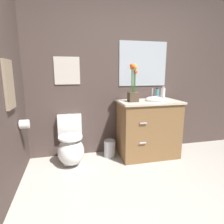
{
  "coord_description": "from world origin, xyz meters",
  "views": [
    {
      "loc": [
        -0.88,
        -1.14,
        1.31
      ],
      "look_at": [
        -0.26,
        1.45,
        0.75
      ],
      "focal_mm": 30.16,
      "sensor_mm": 36.0,
      "label": 1
    }
  ],
  "objects_px": {
    "toilet": "(71,147)",
    "hanging_towel": "(9,85)",
    "toilet_paper_roll": "(24,124)",
    "lotion_bottle": "(163,94)",
    "trash_bin": "(110,148)",
    "vanity_cabinet": "(148,128)",
    "flower_vase": "(133,88)",
    "soap_bottle": "(157,94)",
    "wall_mirror": "(143,64)",
    "wall_poster": "(67,71)"
  },
  "relations": [
    {
      "from": "lotion_bottle",
      "to": "hanging_towel",
      "type": "xyz_separation_m",
      "value": [
        -1.99,
        -0.35,
        0.2
      ]
    },
    {
      "from": "vanity_cabinet",
      "to": "lotion_bottle",
      "type": "bearing_deg",
      "value": -26.42
    },
    {
      "from": "toilet",
      "to": "soap_bottle",
      "type": "bearing_deg",
      "value": 2.21
    },
    {
      "from": "soap_bottle",
      "to": "toilet",
      "type": "bearing_deg",
      "value": -177.79
    },
    {
      "from": "hanging_towel",
      "to": "wall_poster",
      "type": "bearing_deg",
      "value": 50.08
    },
    {
      "from": "toilet",
      "to": "flower_vase",
      "type": "height_order",
      "value": "flower_vase"
    },
    {
      "from": "trash_bin",
      "to": "toilet_paper_roll",
      "type": "height_order",
      "value": "toilet_paper_roll"
    },
    {
      "from": "hanging_towel",
      "to": "flower_vase",
      "type": "bearing_deg",
      "value": 15.06
    },
    {
      "from": "flower_vase",
      "to": "wall_poster",
      "type": "xyz_separation_m",
      "value": [
        -0.93,
        0.31,
        0.24
      ]
    },
    {
      "from": "trash_bin",
      "to": "hanging_towel",
      "type": "height_order",
      "value": "hanging_towel"
    },
    {
      "from": "trash_bin",
      "to": "wall_mirror",
      "type": "height_order",
      "value": "wall_mirror"
    },
    {
      "from": "trash_bin",
      "to": "toilet",
      "type": "bearing_deg",
      "value": -174.03
    },
    {
      "from": "flower_vase",
      "to": "lotion_bottle",
      "type": "distance_m",
      "value": 0.46
    },
    {
      "from": "trash_bin",
      "to": "hanging_towel",
      "type": "bearing_deg",
      "value": -156.62
    },
    {
      "from": "vanity_cabinet",
      "to": "flower_vase",
      "type": "distance_m",
      "value": 0.7
    },
    {
      "from": "hanging_towel",
      "to": "vanity_cabinet",
      "type": "bearing_deg",
      "value": 13.44
    },
    {
      "from": "toilet",
      "to": "lotion_bottle",
      "type": "height_order",
      "value": "lotion_bottle"
    },
    {
      "from": "lotion_bottle",
      "to": "wall_mirror",
      "type": "height_order",
      "value": "wall_mirror"
    },
    {
      "from": "vanity_cabinet",
      "to": "wall_mirror",
      "type": "xyz_separation_m",
      "value": [
        -0.0,
        0.29,
        0.99
      ]
    },
    {
      "from": "flower_vase",
      "to": "toilet",
      "type": "bearing_deg",
      "value": 177.19
    },
    {
      "from": "vanity_cabinet",
      "to": "trash_bin",
      "type": "xyz_separation_m",
      "value": [
        -0.6,
        0.09,
        -0.32
      ]
    },
    {
      "from": "trash_bin",
      "to": "wall_poster",
      "type": "distance_m",
      "value": 1.36
    },
    {
      "from": "lotion_bottle",
      "to": "trash_bin",
      "type": "height_order",
      "value": "lotion_bottle"
    },
    {
      "from": "toilet",
      "to": "toilet_paper_roll",
      "type": "xyz_separation_m",
      "value": [
        -0.55,
        -0.2,
        0.44
      ]
    },
    {
      "from": "soap_bottle",
      "to": "trash_bin",
      "type": "xyz_separation_m",
      "value": [
        -0.77,
        0.01,
        -0.84
      ]
    },
    {
      "from": "vanity_cabinet",
      "to": "soap_bottle",
      "type": "xyz_separation_m",
      "value": [
        0.16,
        0.08,
        0.52
      ]
    },
    {
      "from": "vanity_cabinet",
      "to": "lotion_bottle",
      "type": "xyz_separation_m",
      "value": [
        0.17,
        -0.09,
        0.54
      ]
    },
    {
      "from": "vanity_cabinet",
      "to": "soap_bottle",
      "type": "height_order",
      "value": "soap_bottle"
    },
    {
      "from": "flower_vase",
      "to": "toilet_paper_roll",
      "type": "distance_m",
      "value": 1.55
    },
    {
      "from": "soap_bottle",
      "to": "wall_mirror",
      "type": "relative_size",
      "value": 0.24
    },
    {
      "from": "wall_mirror",
      "to": "trash_bin",
      "type": "bearing_deg",
      "value": -161.22
    },
    {
      "from": "soap_bottle",
      "to": "wall_mirror",
      "type": "height_order",
      "value": "wall_mirror"
    },
    {
      "from": "soap_bottle",
      "to": "hanging_towel",
      "type": "distance_m",
      "value": 2.05
    },
    {
      "from": "vanity_cabinet",
      "to": "lotion_bottle",
      "type": "distance_m",
      "value": 0.57
    },
    {
      "from": "toilet_paper_roll",
      "to": "trash_bin",
      "type": "bearing_deg",
      "value": 12.65
    },
    {
      "from": "flower_vase",
      "to": "wall_mirror",
      "type": "xyz_separation_m",
      "value": [
        0.27,
        0.31,
        0.35
      ]
    },
    {
      "from": "flower_vase",
      "to": "trash_bin",
      "type": "xyz_separation_m",
      "value": [
        -0.33,
        0.11,
        -0.96
      ]
    },
    {
      "from": "wall_mirror",
      "to": "wall_poster",
      "type": "bearing_deg",
      "value": 180.0
    },
    {
      "from": "lotion_bottle",
      "to": "wall_mirror",
      "type": "distance_m",
      "value": 0.62
    },
    {
      "from": "toilet_paper_roll",
      "to": "lotion_bottle",
      "type": "bearing_deg",
      "value": 2.48
    },
    {
      "from": "vanity_cabinet",
      "to": "toilet_paper_roll",
      "type": "xyz_separation_m",
      "value": [
        -1.76,
        -0.17,
        0.22
      ]
    },
    {
      "from": "lotion_bottle",
      "to": "trash_bin",
      "type": "relative_size",
      "value": 0.82
    },
    {
      "from": "flower_vase",
      "to": "wall_poster",
      "type": "distance_m",
      "value": 1.01
    },
    {
      "from": "soap_bottle",
      "to": "vanity_cabinet",
      "type": "bearing_deg",
      "value": -153.88
    },
    {
      "from": "vanity_cabinet",
      "to": "toilet_paper_roll",
      "type": "distance_m",
      "value": 1.78
    },
    {
      "from": "trash_bin",
      "to": "flower_vase",
      "type": "bearing_deg",
      "value": -18.18
    },
    {
      "from": "lotion_bottle",
      "to": "wall_poster",
      "type": "bearing_deg",
      "value": 164.59
    },
    {
      "from": "soap_bottle",
      "to": "hanging_towel",
      "type": "relative_size",
      "value": 0.38
    },
    {
      "from": "vanity_cabinet",
      "to": "soap_bottle",
      "type": "relative_size",
      "value": 5.48
    },
    {
      "from": "toilet",
      "to": "hanging_towel",
      "type": "distance_m",
      "value": 1.21
    }
  ]
}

